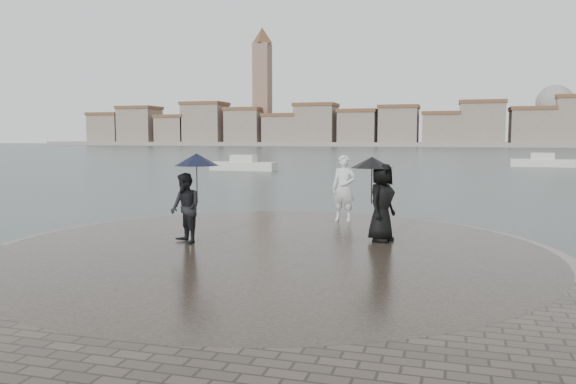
% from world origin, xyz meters
% --- Properties ---
extents(ground, '(400.00, 400.00, 0.00)m').
position_xyz_m(ground, '(0.00, 0.00, 0.00)').
color(ground, '#2B3835').
rests_on(ground, ground).
extents(kerb_ring, '(12.50, 12.50, 0.32)m').
position_xyz_m(kerb_ring, '(0.00, 3.50, 0.16)').
color(kerb_ring, gray).
rests_on(kerb_ring, ground).
extents(quay_tip, '(11.90, 11.90, 0.36)m').
position_xyz_m(quay_tip, '(0.00, 3.50, 0.18)').
color(quay_tip, '#2D261E').
rests_on(quay_tip, ground).
extents(statue, '(0.71, 0.49, 1.90)m').
position_xyz_m(statue, '(0.80, 7.72, 1.31)').
color(statue, silver).
rests_on(statue, quay_tip).
extents(visitor_left, '(1.24, 1.08, 2.04)m').
position_xyz_m(visitor_left, '(-1.95, 3.42, 1.46)').
color(visitor_left, black).
rests_on(visitor_left, quay_tip).
extents(visitor_right, '(1.17, 1.11, 1.95)m').
position_xyz_m(visitor_right, '(2.17, 4.90, 1.47)').
color(visitor_right, black).
rests_on(visitor_right, quay_tip).
extents(far_skyline, '(260.00, 20.00, 37.00)m').
position_xyz_m(far_skyline, '(-6.29, 160.71, 5.61)').
color(far_skyline, gray).
rests_on(far_skyline, ground).
extents(boats, '(44.30, 15.10, 1.50)m').
position_xyz_m(boats, '(8.33, 42.49, 0.38)').
color(boats, beige).
rests_on(boats, ground).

